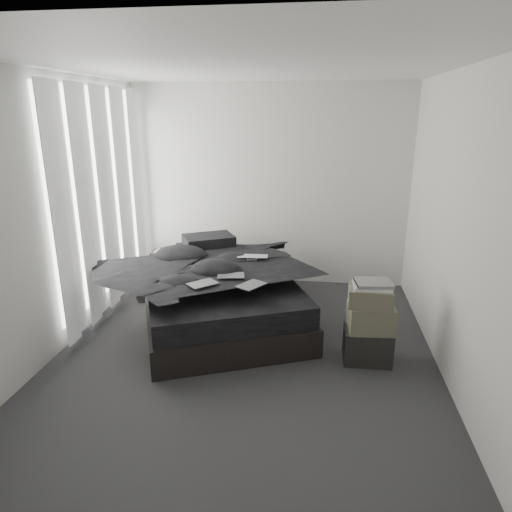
# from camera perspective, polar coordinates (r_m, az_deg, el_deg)

# --- Properties ---
(floor) EXTENTS (3.60, 4.20, 0.01)m
(floor) POSITION_cam_1_polar(r_m,az_deg,el_deg) (4.51, -1.42, -12.22)
(floor) COLOR #303032
(floor) RESTS_ON ground
(ceiling) EXTENTS (3.60, 4.20, 0.01)m
(ceiling) POSITION_cam_1_polar(r_m,az_deg,el_deg) (3.93, -1.72, 22.83)
(ceiling) COLOR white
(ceiling) RESTS_ON ground
(wall_back) EXTENTS (3.60, 0.01, 2.60)m
(wall_back) POSITION_cam_1_polar(r_m,az_deg,el_deg) (6.07, 1.69, 8.66)
(wall_back) COLOR silver
(wall_back) RESTS_ON ground
(wall_front) EXTENTS (3.60, 0.01, 2.60)m
(wall_front) POSITION_cam_1_polar(r_m,az_deg,el_deg) (2.10, -11.02, -9.46)
(wall_front) COLOR silver
(wall_front) RESTS_ON ground
(wall_left) EXTENTS (0.01, 4.20, 2.60)m
(wall_left) POSITION_cam_1_polar(r_m,az_deg,el_deg) (4.66, -24.02, 4.41)
(wall_left) COLOR silver
(wall_left) RESTS_ON ground
(wall_right) EXTENTS (0.01, 4.20, 2.60)m
(wall_right) POSITION_cam_1_polar(r_m,az_deg,el_deg) (4.14, 23.90, 2.92)
(wall_right) COLOR silver
(wall_right) RESTS_ON ground
(window_left) EXTENTS (0.02, 2.00, 2.30)m
(window_left) POSITION_cam_1_polar(r_m,az_deg,el_deg) (5.41, -19.01, 7.17)
(window_left) COLOR white
(window_left) RESTS_ON wall_left
(curtain_left) EXTENTS (0.06, 2.12, 2.48)m
(curtain_left) POSITION_cam_1_polar(r_m,az_deg,el_deg) (5.40, -18.46, 6.44)
(curtain_left) COLOR white
(curtain_left) RESTS_ON wall_left
(bed) EXTENTS (2.28, 2.55, 0.29)m
(bed) POSITION_cam_1_polar(r_m,az_deg,el_deg) (5.12, -4.55, -6.65)
(bed) COLOR black
(bed) RESTS_ON floor
(mattress) EXTENTS (2.20, 2.47, 0.22)m
(mattress) POSITION_cam_1_polar(r_m,az_deg,el_deg) (5.02, -4.62, -4.00)
(mattress) COLOR black
(mattress) RESTS_ON bed
(duvet) EXTENTS (2.12, 2.25, 0.24)m
(duvet) POSITION_cam_1_polar(r_m,az_deg,el_deg) (4.89, -4.58, -1.66)
(duvet) COLOR black
(duvet) RESTS_ON mattress
(pillow_lower) EXTENTS (0.75, 0.64, 0.14)m
(pillow_lower) POSITION_cam_1_polar(r_m,az_deg,el_deg) (5.72, -6.64, 0.60)
(pillow_lower) COLOR black
(pillow_lower) RESTS_ON mattress
(pillow_upper) EXTENTS (0.72, 0.64, 0.13)m
(pillow_upper) POSITION_cam_1_polar(r_m,az_deg,el_deg) (5.67, -5.94, 1.93)
(pillow_upper) COLOR black
(pillow_upper) RESTS_ON pillow_lower
(laptop) EXTENTS (0.35, 0.24, 0.03)m
(laptop) POSITION_cam_1_polar(r_m,az_deg,el_deg) (5.02, -0.48, 0.54)
(laptop) COLOR silver
(laptop) RESTS_ON duvet
(comic_a) EXTENTS (0.31, 0.31, 0.01)m
(comic_a) POSITION_cam_1_polar(r_m,az_deg,el_deg) (4.34, -6.73, -2.50)
(comic_a) COLOR black
(comic_a) RESTS_ON duvet
(comic_b) EXTENTS (0.29, 0.22, 0.01)m
(comic_b) POSITION_cam_1_polar(r_m,az_deg,el_deg) (4.53, -3.18, -1.46)
(comic_b) COLOR black
(comic_b) RESTS_ON duvet
(comic_c) EXTENTS (0.29, 0.32, 0.01)m
(comic_c) POSITION_cam_1_polar(r_m,az_deg,el_deg) (4.27, -0.60, -2.54)
(comic_c) COLOR black
(comic_c) RESTS_ON duvet
(side_stand) EXTENTS (0.38, 0.38, 0.61)m
(side_stand) POSITION_cam_1_polar(r_m,az_deg,el_deg) (5.79, -11.16, -2.31)
(side_stand) COLOR black
(side_stand) RESTS_ON floor
(papers) EXTENTS (0.24, 0.18, 0.01)m
(papers) POSITION_cam_1_polar(r_m,az_deg,el_deg) (5.68, -11.31, 0.59)
(papers) COLOR white
(papers) RESTS_ON side_stand
(floor_books) EXTENTS (0.19, 0.24, 0.15)m
(floor_books) POSITION_cam_1_polar(r_m,az_deg,el_deg) (5.87, -13.74, -4.61)
(floor_books) COLOR black
(floor_books) RESTS_ON floor
(box_lower) EXTENTS (0.44, 0.34, 0.32)m
(box_lower) POSITION_cam_1_polar(r_m,az_deg,el_deg) (4.47, 13.75, -10.70)
(box_lower) COLOR black
(box_lower) RESTS_ON floor
(box_mid) EXTENTS (0.43, 0.35, 0.24)m
(box_mid) POSITION_cam_1_polar(r_m,az_deg,el_deg) (4.34, 14.16, -7.47)
(box_mid) COLOR #5B5948
(box_mid) RESTS_ON box_lower
(box_upper) EXTENTS (0.40, 0.33, 0.17)m
(box_upper) POSITION_cam_1_polar(r_m,az_deg,el_deg) (4.26, 14.10, -4.89)
(box_upper) COLOR #5B5948
(box_upper) RESTS_ON box_mid
(art_book_white) EXTENTS (0.33, 0.27, 0.03)m
(art_book_white) POSITION_cam_1_polar(r_m,az_deg,el_deg) (4.23, 14.32, -3.62)
(art_book_white) COLOR silver
(art_book_white) RESTS_ON box_upper
(art_book_snake) EXTENTS (0.35, 0.29, 0.03)m
(art_book_snake) POSITION_cam_1_polar(r_m,az_deg,el_deg) (4.21, 14.50, -3.27)
(art_book_snake) COLOR silver
(art_book_snake) RESTS_ON art_book_white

